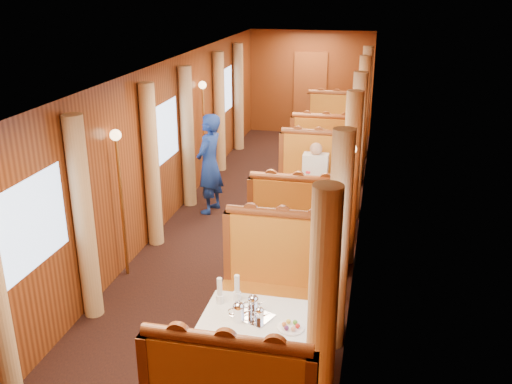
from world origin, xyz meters
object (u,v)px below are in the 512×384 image
(teapot_right, at_px, (259,316))
(table_far, at_px, (330,147))
(banquette_mid_fwd, at_px, (298,236))
(banquette_mid_aft, at_px, (316,185))
(rose_vase_mid, at_px, (308,176))
(banquette_far_fwd, at_px, (325,159))
(fruit_plate, at_px, (291,327))
(table_near, at_px, (260,350))
(steward, at_px, (209,164))
(banquette_far_aft, at_px, (334,133))
(passenger, at_px, (315,172))
(teapot_back, at_px, (253,306))
(banquette_near_aft, at_px, (279,291))
(teapot_left, at_px, (239,314))
(rose_vase_far, at_px, (330,121))
(tea_tray, at_px, (253,316))
(table_mid, at_px, (308,211))

(teapot_right, bearing_deg, table_far, 86.99)
(banquette_mid_fwd, xyz_separation_m, banquette_mid_aft, (0.00, 2.03, 0.00))
(teapot_right, xyz_separation_m, rose_vase_mid, (-0.03, 3.60, 0.12))
(banquette_far_fwd, distance_m, fruit_plate, 6.15)
(table_near, distance_m, steward, 4.41)
(banquette_mid_fwd, distance_m, banquette_far_aft, 5.53)
(banquette_far_fwd, xyz_separation_m, passenger, (-0.00, -1.71, 0.32))
(banquette_far_fwd, bearing_deg, fruit_plate, -87.12)
(banquette_far_fwd, height_order, rose_vase_mid, banquette_far_fwd)
(table_near, relative_size, fruit_plate, 4.36)
(teapot_right, bearing_deg, banquette_mid_aft, 87.05)
(teapot_back, bearing_deg, passenger, 69.59)
(banquette_far_fwd, bearing_deg, banquette_mid_aft, -90.00)
(banquette_near_aft, distance_m, fruit_plate, 1.25)
(fruit_plate, bearing_deg, banquette_near_aft, 104.92)
(banquette_far_aft, bearing_deg, teapot_left, -91.21)
(rose_vase_far, bearing_deg, passenger, -89.46)
(tea_tray, bearing_deg, teapot_right, -39.94)
(steward, relative_size, passenger, 2.17)
(table_mid, xyz_separation_m, teapot_back, (-0.07, -3.46, 0.44))
(banquette_near_aft, relative_size, banquette_far_fwd, 1.00)
(rose_vase_far, bearing_deg, tea_tray, -90.29)
(banquette_near_aft, distance_m, rose_vase_far, 6.04)
(table_near, distance_m, rose_vase_far, 7.06)
(banquette_far_aft, bearing_deg, banquette_far_fwd, -90.00)
(table_mid, relative_size, teapot_back, 6.20)
(banquette_far_fwd, xyz_separation_m, rose_vase_mid, (-0.02, -2.48, 0.50))
(banquette_mid_aft, bearing_deg, tea_tray, -90.78)
(steward, bearing_deg, tea_tray, 33.23)
(tea_tray, xyz_separation_m, passenger, (0.06, 4.30, -0.02))
(table_near, xyz_separation_m, table_mid, (0.00, 3.50, 0.00))
(table_mid, height_order, teapot_back, teapot_back)
(teapot_left, bearing_deg, banquette_mid_fwd, 77.82)
(passenger, bearing_deg, table_near, -90.00)
(table_mid, xyz_separation_m, teapot_left, (-0.17, -3.62, 0.45))
(table_near, height_order, banquette_mid_fwd, banquette_mid_fwd)
(banquette_mid_fwd, bearing_deg, banquette_far_fwd, 90.00)
(banquette_near_aft, relative_size, banquette_mid_fwd, 1.00)
(table_mid, relative_size, steward, 0.64)
(banquette_mid_aft, height_order, rose_vase_far, banquette_mid_aft)
(table_near, distance_m, table_far, 7.00)
(banquette_mid_aft, height_order, rose_vase_mid, banquette_mid_aft)
(tea_tray, bearing_deg, teapot_back, 99.93)
(table_near, height_order, teapot_back, teapot_back)
(banquette_mid_aft, bearing_deg, banquette_far_aft, 90.00)
(table_near, height_order, fruit_plate, fruit_plate)
(table_near, distance_m, table_mid, 3.50)
(table_mid, xyz_separation_m, banquette_far_aft, (0.00, 4.51, 0.05))
(table_near, distance_m, banquette_far_fwd, 5.99)
(banquette_far_fwd, height_order, steward, steward)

